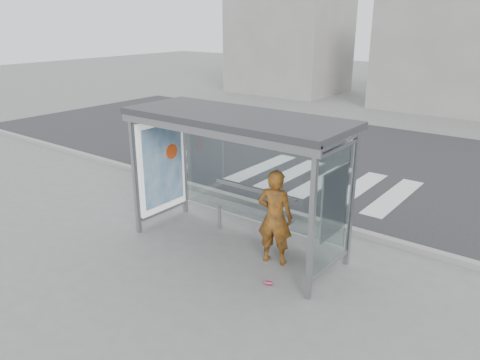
# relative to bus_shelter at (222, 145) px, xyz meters

# --- Properties ---
(ground) EXTENTS (80.00, 80.00, 0.00)m
(ground) POSITION_rel_bus_shelter_xyz_m (0.37, -0.06, -1.98)
(ground) COLOR slate
(ground) RESTS_ON ground
(road) EXTENTS (30.00, 10.00, 0.01)m
(road) POSITION_rel_bus_shelter_xyz_m (0.37, 6.94, -1.98)
(road) COLOR #242426
(road) RESTS_ON ground
(curb) EXTENTS (30.00, 0.18, 0.12)m
(curb) POSITION_rel_bus_shelter_xyz_m (0.37, 1.89, -1.92)
(curb) COLOR gray
(curb) RESTS_ON ground
(crosswalk) EXTENTS (4.55, 3.00, 0.00)m
(crosswalk) POSITION_rel_bus_shelter_xyz_m (-0.13, 4.44, -1.98)
(crosswalk) COLOR silver
(crosswalk) RESTS_ON ground
(bus_shelter) EXTENTS (4.25, 1.65, 2.62)m
(bus_shelter) POSITION_rel_bus_shelter_xyz_m (0.00, 0.00, 0.00)
(bus_shelter) COLOR gray
(bus_shelter) RESTS_ON ground
(building_left) EXTENTS (6.00, 5.00, 6.00)m
(building_left) POSITION_rel_bus_shelter_xyz_m (-9.63, 17.94, 1.02)
(building_left) COLOR gray
(building_left) RESTS_ON ground
(building_center) EXTENTS (8.00, 5.00, 5.00)m
(building_center) POSITION_rel_bus_shelter_xyz_m (0.37, 17.94, 0.52)
(building_center) COLOR gray
(building_center) RESTS_ON ground
(person) EXTENTS (0.73, 0.57, 1.77)m
(person) POSITION_rel_bus_shelter_xyz_m (1.28, -0.09, -1.10)
(person) COLOR orange
(person) RESTS_ON ground
(bench) EXTENTS (1.95, 0.33, 1.01)m
(bench) POSITION_rel_bus_shelter_xyz_m (0.34, 0.43, -1.39)
(bench) COLOR slate
(bench) RESTS_ON ground
(soda_can) EXTENTS (0.14, 0.12, 0.07)m
(soda_can) POSITION_rel_bus_shelter_xyz_m (1.65, -0.81, -1.95)
(soda_can) COLOR #D93F75
(soda_can) RESTS_ON ground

